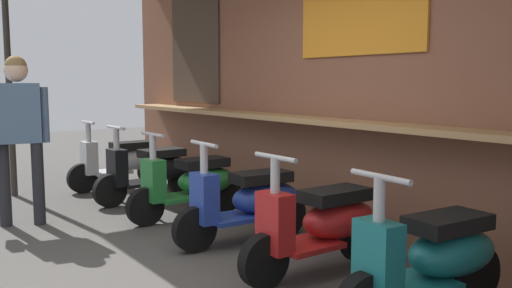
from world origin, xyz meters
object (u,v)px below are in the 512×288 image
Objects in this scene: scooter_green at (194,183)px; scooter_blue at (251,201)px; shopper_browsing at (17,122)px; scooter_red at (324,224)px; scooter_teal at (434,258)px; scooter_black at (154,170)px; scooter_silver at (124,161)px.

scooter_green and scooter_blue have the same top height.
shopper_browsing is (-0.75, -1.63, 0.69)m from scooter_green.
scooter_green and scooter_red have the same top height.
shopper_browsing is at bearing -60.97° from scooter_red.
scooter_red and scooter_teal have the same top height.
scooter_blue is 2.02m from scooter_teal.
scooter_green is 0.80× the size of shopper_browsing.
shopper_browsing is at bearing -27.05° from scooter_green.
scooter_black is at bearing -87.82° from scooter_blue.
scooter_silver is 0.80× the size of shopper_browsing.
scooter_silver is 5.15m from scooter_teal.
shopper_browsing is (1.28, -1.63, 0.69)m from scooter_silver.
scooter_green is 1.00× the size of scooter_blue.
scooter_green is at bearing -90.62° from scooter_red.
scooter_green is (1.03, 0.00, 0.00)m from scooter_black.
scooter_silver is 1.00× the size of scooter_teal.
shopper_browsing is at bearing -63.53° from scooter_teal.
scooter_teal is (2.02, -0.00, 0.00)m from scooter_blue.
scooter_teal is (3.12, -0.00, 0.00)m from scooter_green.
scooter_blue is at bearing 90.14° from scooter_silver.
scooter_black is 4.16m from scooter_teal.
scooter_blue is at bearing 87.14° from scooter_black.
scooter_red is 1.00× the size of scooter_teal.
scooter_teal is (5.15, -0.00, 0.00)m from scooter_silver.
scooter_red is (1.00, 0.00, 0.00)m from scooter_blue.
scooter_silver is at bearing -92.19° from scooter_green.
scooter_black is 1.03m from scooter_green.
scooter_red is at bearing 87.81° from scooter_green.
scooter_silver is at bearing -87.82° from scooter_blue.
scooter_red is (4.13, -0.00, 0.00)m from scooter_silver.
scooter_silver is 1.00× the size of scooter_red.
scooter_black and scooter_blue have the same top height.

